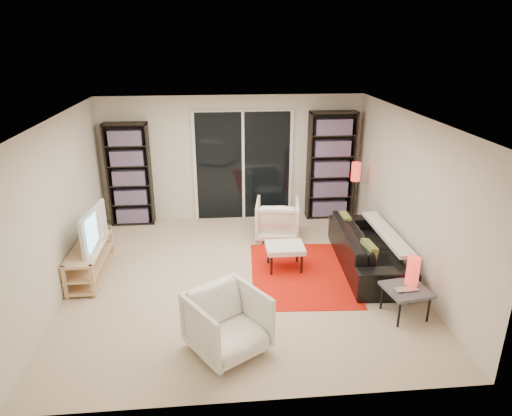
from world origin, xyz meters
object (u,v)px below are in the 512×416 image
Objects in this scene: bookshelf_left at (129,175)px; ottoman at (285,248)px; armchair_front at (228,323)px; side_table at (406,291)px; sofa at (368,248)px; tv_stand at (90,260)px; armchair_back at (277,219)px; bookshelf_right at (331,166)px; floor_lamp at (355,179)px.

bookshelf_left is 3.44m from ottoman.
armchair_front is 1.33× the size of side_table.
tv_stand is at bearing 92.21° from sofa.
armchair_back is at bearing 39.52° from armchair_front.
armchair_front is at bearing -67.13° from bookshelf_left.
bookshelf_right is 3.45× the size of side_table.
sofa is (3.95, -2.15, -0.66)m from bookshelf_left.
sofa is at bearing 144.67° from armchair_back.
bookshelf_left is 0.90× the size of sofa.
side_table is (0.15, -3.52, -0.69)m from bookshelf_right.
ottoman is (-1.21, -2.11, -0.70)m from bookshelf_right.
sofa is 1.77m from armchair_back.
tv_stand is at bearing -161.72° from floor_lamp.
bookshelf_left is 1.45× the size of tv_stand.
sofa is 2.82× the size of armchair_back.
bookshelf_left is 3.35× the size of ottoman.
armchair_back is at bearing -18.93° from bookshelf_left.
ottoman is at bearing 30.74° from armchair_front.
tv_stand is 2.95m from ottoman.
sofa is at bearing -1.62° from ottoman.
tv_stand reaches higher than side_table.
floor_lamp reaches higher than sofa.
bookshelf_right is at bearing 60.23° from ottoman.
sofa is (0.10, -2.15, -0.73)m from bookshelf_right.
ottoman is (2.64, -2.11, -0.63)m from bookshelf_left.
armchair_front is 2.36m from side_table.
bookshelf_left is at bearing 80.23° from armchair_front.
bookshelf_right is (3.85, -0.00, 0.07)m from bookshelf_left.
bookshelf_right is 3.61× the size of ottoman.
tv_stand is 1.06× the size of floor_lamp.
side_table is at bearing -93.33° from floor_lamp.
bookshelf_right reaches higher than tv_stand.
sofa reaches higher than tv_stand.
ottoman is at bearing -0.91° from tv_stand.
tv_stand is 0.62× the size of sofa.
bookshelf_left is 4.21m from floor_lamp.
armchair_back is 1.33× the size of ottoman.
ottoman is at bearing -135.02° from floor_lamp.
armchair_front is at bearing 132.71° from sofa.
tv_stand is at bearing 29.69° from armchair_back.
bookshelf_right is 2.60× the size of armchair_front.
tv_stand is at bearing 103.23° from armchair_front.
armchair_back is 3.24m from armchair_front.
bookshelf_right reaches higher than armchair_front.
bookshelf_right is at bearing 118.44° from floor_lamp.
ottoman is at bearing -38.67° from bookshelf_left.
floor_lamp is at bearing 18.28° from tv_stand.
armchair_back is (-1.27, 1.23, 0.03)m from sofa.
floor_lamp is at bearing 21.45° from armchair_front.
sofa is 1.72× the size of floor_lamp.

